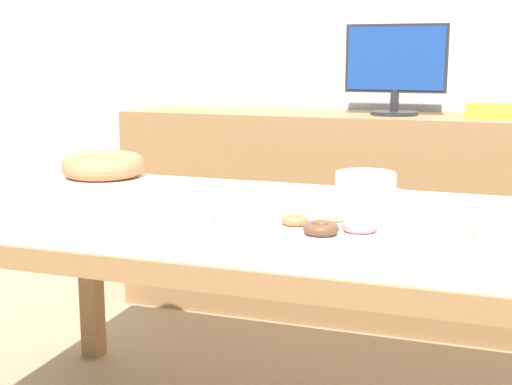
{
  "coord_description": "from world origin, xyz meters",
  "views": [
    {
      "loc": [
        0.58,
        -1.88,
        1.16
      ],
      "look_at": [
        -0.05,
        -0.05,
        0.78
      ],
      "focal_mm": 50.0,
      "sensor_mm": 36.0,
      "label": 1
    }
  ],
  "objects_px": {
    "computer_monitor": "(396,70)",
    "tealight_left_edge": "(274,198)",
    "cake_golden_bundt": "(103,167)",
    "book_stack": "(495,111)",
    "pastry_platter": "(330,228)",
    "cake_chocolate_round": "(366,187)",
    "tealight_centre": "(474,239)",
    "tealight_near_cakes": "(15,195)",
    "tealight_near_front": "(215,224)"
  },
  "relations": [
    {
      "from": "computer_monitor",
      "to": "cake_chocolate_round",
      "type": "bearing_deg",
      "value": -86.78
    },
    {
      "from": "pastry_platter",
      "to": "computer_monitor",
      "type": "bearing_deg",
      "value": 92.07
    },
    {
      "from": "book_stack",
      "to": "cake_chocolate_round",
      "type": "relative_size",
      "value": 0.77
    },
    {
      "from": "computer_monitor",
      "to": "tealight_left_edge",
      "type": "relative_size",
      "value": 10.6
    },
    {
      "from": "cake_chocolate_round",
      "to": "tealight_left_edge",
      "type": "xyz_separation_m",
      "value": [
        -0.25,
        -0.14,
        -0.02
      ]
    },
    {
      "from": "tealight_centre",
      "to": "tealight_near_cakes",
      "type": "bearing_deg",
      "value": 176.25
    },
    {
      "from": "cake_chocolate_round",
      "to": "pastry_platter",
      "type": "relative_size",
      "value": 0.9
    },
    {
      "from": "book_stack",
      "to": "cake_chocolate_round",
      "type": "height_order",
      "value": "book_stack"
    },
    {
      "from": "book_stack",
      "to": "pastry_platter",
      "type": "relative_size",
      "value": 0.69
    },
    {
      "from": "computer_monitor",
      "to": "tealight_left_edge",
      "type": "xyz_separation_m",
      "value": [
        -0.2,
        -1.04,
        -0.36
      ]
    },
    {
      "from": "book_stack",
      "to": "tealight_left_edge",
      "type": "height_order",
      "value": "book_stack"
    },
    {
      "from": "computer_monitor",
      "to": "cake_golden_bundt",
      "type": "height_order",
      "value": "computer_monitor"
    },
    {
      "from": "cake_golden_bundt",
      "to": "pastry_platter",
      "type": "height_order",
      "value": "cake_golden_bundt"
    },
    {
      "from": "book_stack",
      "to": "pastry_platter",
      "type": "distance_m",
      "value": 1.44
    },
    {
      "from": "book_stack",
      "to": "computer_monitor",
      "type": "bearing_deg",
      "value": -179.8
    },
    {
      "from": "cake_chocolate_round",
      "to": "tealight_near_front",
      "type": "xyz_separation_m",
      "value": [
        -0.29,
        -0.51,
        -0.02
      ]
    },
    {
      "from": "cake_chocolate_round",
      "to": "cake_golden_bundt",
      "type": "distance_m",
      "value": 0.93
    },
    {
      "from": "cake_chocolate_round",
      "to": "pastry_platter",
      "type": "bearing_deg",
      "value": -90.16
    },
    {
      "from": "cake_golden_bundt",
      "to": "tealight_near_front",
      "type": "distance_m",
      "value": 0.83
    },
    {
      "from": "pastry_platter",
      "to": "tealight_centre",
      "type": "distance_m",
      "value": 0.34
    },
    {
      "from": "cake_golden_bundt",
      "to": "tealight_near_cakes",
      "type": "xyz_separation_m",
      "value": [
        -0.09,
        -0.37,
        -0.04
      ]
    },
    {
      "from": "tealight_near_front",
      "to": "cake_golden_bundt",
      "type": "bearing_deg",
      "value": 140.62
    },
    {
      "from": "cake_chocolate_round",
      "to": "pastry_platter",
      "type": "height_order",
      "value": "cake_chocolate_round"
    },
    {
      "from": "cake_chocolate_round",
      "to": "tealight_left_edge",
      "type": "bearing_deg",
      "value": -151.62
    },
    {
      "from": "computer_monitor",
      "to": "tealight_near_cakes",
      "type": "height_order",
      "value": "computer_monitor"
    },
    {
      "from": "computer_monitor",
      "to": "tealight_near_front",
      "type": "relative_size",
      "value": 10.6
    },
    {
      "from": "tealight_left_edge",
      "to": "pastry_platter",
      "type": "bearing_deg",
      "value": -52.88
    },
    {
      "from": "tealight_near_cakes",
      "to": "book_stack",
      "type": "bearing_deg",
      "value": 42.66
    },
    {
      "from": "book_stack",
      "to": "tealight_near_front",
      "type": "distance_m",
      "value": 1.57
    },
    {
      "from": "pastry_platter",
      "to": "tealight_near_front",
      "type": "bearing_deg",
      "value": -171.77
    },
    {
      "from": "pastry_platter",
      "to": "tealight_near_front",
      "type": "distance_m",
      "value": 0.29
    },
    {
      "from": "computer_monitor",
      "to": "pastry_platter",
      "type": "height_order",
      "value": "computer_monitor"
    },
    {
      "from": "computer_monitor",
      "to": "tealight_left_edge",
      "type": "distance_m",
      "value": 1.12
    },
    {
      "from": "cake_chocolate_round",
      "to": "tealight_near_front",
      "type": "height_order",
      "value": "cake_chocolate_round"
    },
    {
      "from": "computer_monitor",
      "to": "book_stack",
      "type": "relative_size",
      "value": 1.8
    },
    {
      "from": "tealight_near_cakes",
      "to": "tealight_near_front",
      "type": "bearing_deg",
      "value": -11.84
    },
    {
      "from": "cake_golden_bundt",
      "to": "tealight_centre",
      "type": "height_order",
      "value": "cake_golden_bundt"
    },
    {
      "from": "tealight_near_cakes",
      "to": "cake_chocolate_round",
      "type": "bearing_deg",
      "value": 19.4
    },
    {
      "from": "book_stack",
      "to": "tealight_near_cakes",
      "type": "bearing_deg",
      "value": -137.34
    },
    {
      "from": "cake_golden_bundt",
      "to": "tealight_near_front",
      "type": "height_order",
      "value": "cake_golden_bundt"
    },
    {
      "from": "book_stack",
      "to": "tealight_centre",
      "type": "relative_size",
      "value": 5.89
    },
    {
      "from": "cake_chocolate_round",
      "to": "tealight_centre",
      "type": "relative_size",
      "value": 7.62
    },
    {
      "from": "tealight_near_front",
      "to": "tealight_centre",
      "type": "relative_size",
      "value": 1.0
    },
    {
      "from": "cake_chocolate_round",
      "to": "book_stack",
      "type": "bearing_deg",
      "value": 68.64
    },
    {
      "from": "computer_monitor",
      "to": "cake_golden_bundt",
      "type": "xyz_separation_m",
      "value": [
        -0.88,
        -0.89,
        -0.33
      ]
    },
    {
      "from": "cake_chocolate_round",
      "to": "tealight_left_edge",
      "type": "relative_size",
      "value": 7.62
    },
    {
      "from": "tealight_centre",
      "to": "cake_chocolate_round",
      "type": "bearing_deg",
      "value": 127.16
    },
    {
      "from": "book_stack",
      "to": "tealight_near_front",
      "type": "relative_size",
      "value": 5.89
    },
    {
      "from": "tealight_near_front",
      "to": "pastry_platter",
      "type": "bearing_deg",
      "value": 8.23
    },
    {
      "from": "cake_chocolate_round",
      "to": "computer_monitor",
      "type": "bearing_deg",
      "value": 93.22
    }
  ]
}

